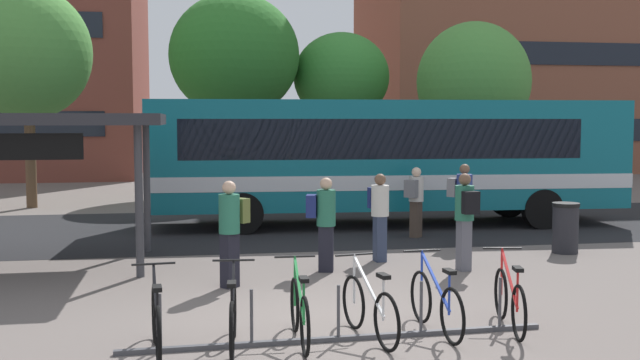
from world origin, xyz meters
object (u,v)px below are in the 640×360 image
at_px(commuter_olive_pack_1, 231,226).
at_px(street_tree_1, 473,82).
at_px(commuter_navy_pack_0, 379,211).
at_px(commuter_grey_pack_4, 463,199).
at_px(commuter_navy_pack_2, 324,218).
at_px(street_tree_0, 341,77).
at_px(parked_bicycle_black_0, 156,323).
at_px(trash_bin, 565,228).
at_px(parked_bicycle_black_1, 233,318).
at_px(transit_shelter, 3,124).
at_px(commuter_grey_pack_5, 415,197).
at_px(street_tree_2, 27,53).
at_px(parked_bicycle_red_5, 510,301).
at_px(street_tree_3, 234,56).
at_px(parked_bicycle_white_3, 369,309).
at_px(commuter_black_pack_3, 465,215).
at_px(city_bus, 389,157).
at_px(parked_bicycle_blue_4, 436,304).
at_px(parked_bicycle_green_2, 300,312).

distance_m(commuter_olive_pack_1, street_tree_1, 16.66).
relative_size(commuter_navy_pack_0, commuter_grey_pack_4, 0.95).
relative_size(commuter_navy_pack_2, street_tree_0, 0.28).
distance_m(commuter_navy_pack_0, commuter_grey_pack_4, 2.63).
xyz_separation_m(parked_bicycle_black_0, trash_bin, (7.93, 5.40, 0.13)).
relative_size(parked_bicycle_black_1, commuter_navy_pack_0, 1.02).
bearing_deg(street_tree_1, commuter_grey_pack_4, -112.25).
bearing_deg(street_tree_1, parked_bicycle_black_1, -119.45).
distance_m(transit_shelter, street_tree_1, 17.44).
distance_m(commuter_navy_pack_0, street_tree_0, 14.52).
xyz_separation_m(commuter_grey_pack_5, street_tree_2, (-9.98, 7.66, 3.81)).
distance_m(commuter_grey_pack_5, trash_bin, 3.47).
distance_m(parked_bicycle_red_5, transit_shelter, 9.41).
bearing_deg(street_tree_3, commuter_olive_pack_1, -93.51).
relative_size(parked_bicycle_white_3, commuter_black_pack_3, 0.97).
xyz_separation_m(commuter_olive_pack_1, commuter_black_pack_3, (4.21, 0.61, 0.01)).
xyz_separation_m(city_bus, trash_bin, (2.50, -4.58, -1.26)).
height_order(commuter_navy_pack_2, street_tree_3, street_tree_3).
bearing_deg(street_tree_0, parked_bicycle_white_3, -100.29).
height_order(parked_bicycle_blue_4, transit_shelter, transit_shelter).
relative_size(commuter_navy_pack_0, commuter_olive_pack_1, 0.97).
bearing_deg(street_tree_3, parked_bicycle_red_5, -82.19).
xyz_separation_m(parked_bicycle_white_3, transit_shelter, (-5.51, 5.48, 2.26)).
height_order(parked_bicycle_blue_4, street_tree_0, street_tree_0).
xyz_separation_m(parked_bicycle_green_2, commuter_navy_pack_0, (2.26, 5.01, 0.59)).
height_order(parked_bicycle_black_0, commuter_navy_pack_0, commuter_navy_pack_0).
relative_size(commuter_black_pack_3, street_tree_2, 0.26).
distance_m(parked_bicycle_green_2, commuter_olive_pack_1, 3.35).
height_order(parked_bicycle_black_1, commuter_black_pack_3, commuter_black_pack_3).
bearing_deg(parked_bicycle_white_3, commuter_grey_pack_5, -31.12).
distance_m(parked_bicycle_white_3, commuter_olive_pack_1, 3.62).
bearing_deg(commuter_navy_pack_2, trash_bin, 25.62).
distance_m(parked_bicycle_white_3, parked_bicycle_blue_4, 0.91).
relative_size(commuter_black_pack_3, commuter_grey_pack_4, 0.99).
bearing_deg(commuter_grey_pack_4, street_tree_1, 108.70).
bearing_deg(parked_bicycle_blue_4, parked_bicycle_black_1, 91.41).
height_order(parked_bicycle_green_2, street_tree_0, street_tree_0).
relative_size(parked_bicycle_blue_4, commuter_navy_pack_2, 1.02).
bearing_deg(transit_shelter, parked_bicycle_red_5, -36.33).
bearing_deg(commuter_black_pack_3, city_bus, -5.70).
height_order(street_tree_1, street_tree_3, street_tree_3).
xyz_separation_m(parked_bicycle_black_1, street_tree_1, (9.48, 16.80, 3.69)).
distance_m(commuter_grey_pack_4, street_tree_2, 14.37).
distance_m(parked_bicycle_green_2, commuter_grey_pack_4, 7.86).
bearing_deg(commuter_grey_pack_5, trash_bin, -91.11).
relative_size(parked_bicycle_white_3, commuter_olive_pack_1, 0.98).
bearing_deg(city_bus, street_tree_1, 57.37).
distance_m(commuter_olive_pack_1, commuter_navy_pack_2, 1.95).
relative_size(parked_bicycle_white_3, commuter_navy_pack_2, 1.01).
bearing_deg(commuter_olive_pack_1, parked_bicycle_white_3, 72.16).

